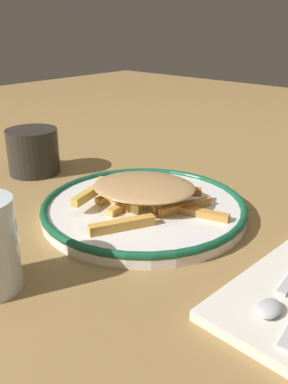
{
  "coord_description": "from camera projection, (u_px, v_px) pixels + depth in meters",
  "views": [
    {
      "loc": [
        -0.37,
        0.41,
        0.27
      ],
      "look_at": [
        0.0,
        0.0,
        0.04
      ],
      "focal_mm": 39.29,
      "sensor_mm": 36.0,
      "label": 1
    }
  ],
  "objects": [
    {
      "name": "coffee_mug",
      "position": [
        33.0,
        151.0,
        0.77
      ],
      "size": [
        0.12,
        0.09,
        0.08
      ],
      "color": "#2B2723",
      "rests_on": "ground_plane"
    },
    {
      "name": "ground_plane",
      "position": [
        144.0,
        215.0,
        0.62
      ],
      "size": [
        2.6,
        2.6,
        0.0
      ],
      "primitive_type": "plane",
      "color": "olive"
    },
    {
      "name": "fries_heap",
      "position": [
        143.0,
        191.0,
        0.61
      ],
      "size": [
        0.24,
        0.21,
        0.04
      ],
      "color": "gold",
      "rests_on": "plate"
    },
    {
      "name": "spoon",
      "position": [
        281.0,
        292.0,
        0.42
      ],
      "size": [
        0.03,
        0.15,
        0.01
      ],
      "color": "silver",
      "rests_on": "napkin"
    },
    {
      "name": "plate",
      "position": [
        144.0,
        208.0,
        0.61
      ],
      "size": [
        0.3,
        0.3,
        0.02
      ],
      "color": "white",
      "rests_on": "ground_plane"
    }
  ]
}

